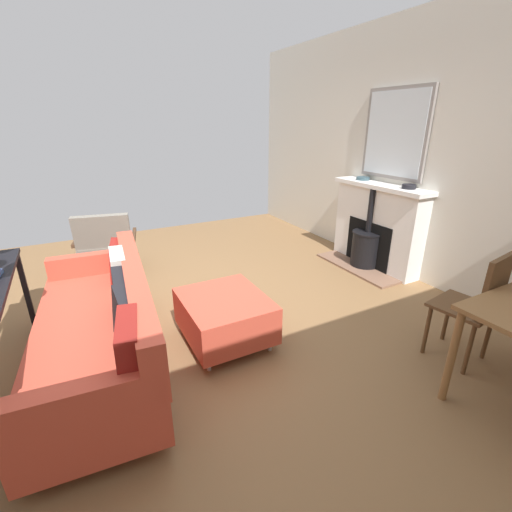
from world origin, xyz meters
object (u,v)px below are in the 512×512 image
(sofa, at_px, (104,327))
(armchair_accent, at_px, (106,240))
(dining_chair_near_fireplace, at_px, (478,301))
(fireplace, at_px, (374,231))
(mantel_bowl_far, at_px, (409,186))
(ottoman, at_px, (225,315))
(mantel_bowl_near, at_px, (363,178))

(sofa, relative_size, armchair_accent, 2.60)
(sofa, height_order, dining_chair_near_fireplace, dining_chair_near_fireplace)
(fireplace, xyz_separation_m, dining_chair_near_fireplace, (0.80, 1.80, 0.06))
(dining_chair_near_fireplace, bearing_deg, sofa, -26.86)
(fireplace, distance_m, dining_chair_near_fireplace, 1.97)
(sofa, bearing_deg, mantel_bowl_far, -177.07)
(sofa, bearing_deg, armchair_accent, -96.90)
(ottoman, bearing_deg, mantel_bowl_far, -173.21)
(mantel_bowl_near, height_order, ottoman, mantel_bowl_near)
(mantel_bowl_far, xyz_separation_m, sofa, (3.32, 0.17, -0.74))
(mantel_bowl_near, height_order, armchair_accent, mantel_bowl_near)
(armchair_accent, bearing_deg, dining_chair_near_fireplace, 126.46)
(dining_chair_near_fireplace, bearing_deg, mantel_bowl_near, -111.50)
(fireplace, distance_m, armchair_accent, 3.31)
(mantel_bowl_near, relative_size, mantel_bowl_far, 1.12)
(fireplace, distance_m, ottoman, 2.46)
(ottoman, height_order, dining_chair_near_fireplace, dining_chair_near_fireplace)
(mantel_bowl_near, distance_m, armchair_accent, 3.29)
(sofa, distance_m, dining_chair_near_fireplace, 2.78)
(ottoman, distance_m, dining_chair_near_fireplace, 1.94)
(sofa, bearing_deg, ottoman, 172.86)
(ottoman, xyz_separation_m, dining_chair_near_fireplace, (-1.55, 1.14, 0.28))
(fireplace, bearing_deg, dining_chair_near_fireplace, 65.97)
(fireplace, height_order, sofa, fireplace)
(fireplace, height_order, mantel_bowl_far, mantel_bowl_far)
(sofa, xyz_separation_m, ottoman, (-0.92, 0.12, -0.10))
(sofa, height_order, ottoman, sofa)
(sofa, bearing_deg, fireplace, -170.53)
(fireplace, xyz_separation_m, mantel_bowl_near, (-0.04, -0.34, 0.61))
(mantel_bowl_far, height_order, armchair_accent, mantel_bowl_far)
(fireplace, distance_m, mantel_bowl_far, 0.72)
(mantel_bowl_far, relative_size, armchair_accent, 0.19)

